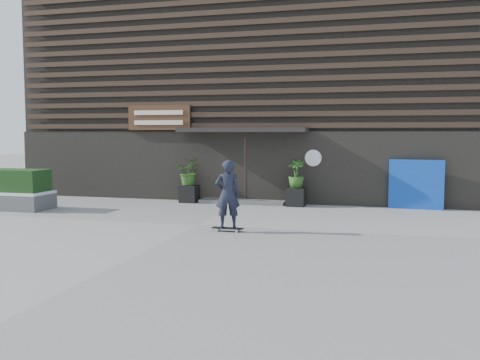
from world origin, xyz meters
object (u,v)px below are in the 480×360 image
(planter_pot_left, at_px, (189,194))
(blue_tarp, at_px, (416,184))
(planter_pot_right, at_px, (296,197))
(skateboarder, at_px, (228,194))

(planter_pot_left, xyz_separation_m, blue_tarp, (7.63, 0.30, 0.50))
(planter_pot_right, bearing_deg, planter_pot_left, 180.00)
(blue_tarp, bearing_deg, skateboarder, -125.07)
(planter_pot_left, relative_size, skateboarder, 0.34)
(blue_tarp, relative_size, skateboarder, 0.95)
(planter_pot_right, relative_size, blue_tarp, 0.35)
(skateboarder, bearing_deg, blue_tarp, 48.71)
(skateboarder, bearing_deg, planter_pot_left, 119.92)
(planter_pot_right, relative_size, skateboarder, 0.34)
(planter_pot_left, height_order, skateboarder, skateboarder)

